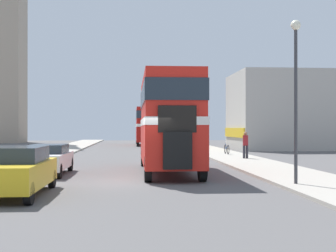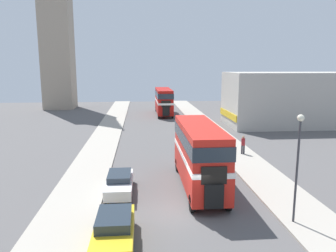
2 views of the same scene
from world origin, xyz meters
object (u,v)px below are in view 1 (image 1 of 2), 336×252
(double_decker_bus, at_px, (168,117))
(pedestrian_walking, at_px, (246,143))
(bus_distant, at_px, (147,123))
(car_parked_mid, at_px, (48,159))
(car_parked_near, at_px, (16,170))
(bicycle_on_pavement, at_px, (227,149))
(street_lamp, at_px, (296,77))

(double_decker_bus, relative_size, pedestrian_walking, 5.46)
(bus_distant, bearing_deg, car_parked_mid, -98.82)
(double_decker_bus, bearing_deg, car_parked_near, -126.72)
(car_parked_near, bearing_deg, double_decker_bus, 53.28)
(bus_distant, relative_size, car_parked_near, 2.30)
(bicycle_on_pavement, height_order, street_lamp, street_lamp)
(car_parked_mid, xyz_separation_m, bicycle_on_pavement, (10.95, 13.67, -0.24))
(bicycle_on_pavement, distance_m, street_lamp, 19.18)
(bus_distant, bearing_deg, double_decker_bus, -90.02)
(pedestrian_walking, xyz_separation_m, bicycle_on_pavement, (-0.21, 5.09, -0.62))
(street_lamp, bearing_deg, double_decker_bus, 125.95)
(double_decker_bus, relative_size, car_parked_near, 2.08)
(car_parked_mid, bearing_deg, pedestrian_walking, 37.56)
(car_parked_mid, bearing_deg, bicycle_on_pavement, 51.31)
(car_parked_near, bearing_deg, car_parked_mid, 91.38)
(double_decker_bus, relative_size, street_lamp, 1.62)
(bus_distant, relative_size, pedestrian_walking, 6.04)
(bus_distant, xyz_separation_m, street_lamp, (4.15, -40.52, 1.32))
(bus_distant, xyz_separation_m, car_parked_near, (-5.33, -41.92, -1.85))
(double_decker_bus, bearing_deg, bicycle_on_pavement, 67.31)
(car_parked_near, distance_m, car_parked_mid, 6.54)
(car_parked_mid, bearing_deg, bus_distant, 81.18)
(double_decker_bus, distance_m, pedestrian_walking, 9.92)
(bus_distant, distance_m, car_parked_near, 42.29)
(car_parked_mid, height_order, bicycle_on_pavement, car_parked_mid)
(double_decker_bus, height_order, car_parked_mid, double_decker_bus)
(car_parked_near, relative_size, car_parked_mid, 1.03)
(car_parked_mid, xyz_separation_m, street_lamp, (9.64, -5.14, 3.24))
(double_decker_bus, height_order, car_parked_near, double_decker_bus)
(pedestrian_walking, xyz_separation_m, street_lamp, (-1.53, -13.73, 2.85))
(bus_distant, height_order, street_lamp, street_lamp)
(bus_distant, relative_size, bicycle_on_pavement, 5.97)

